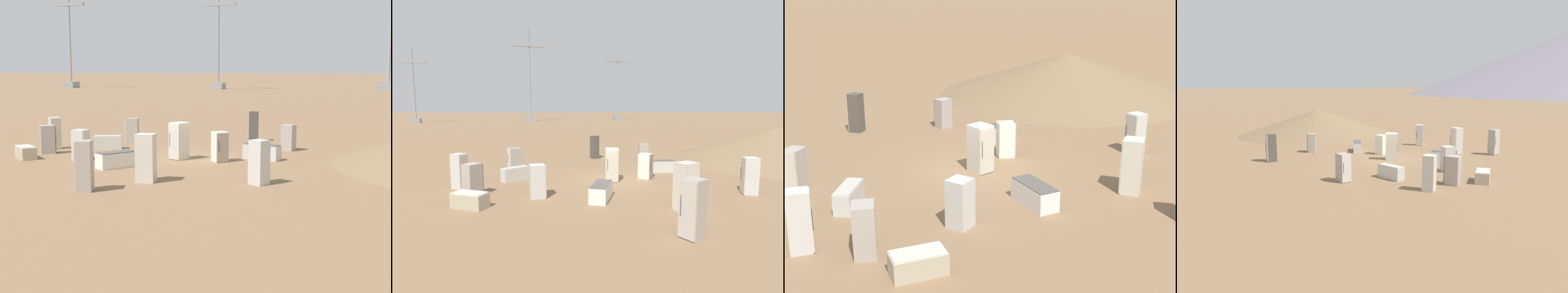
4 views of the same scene
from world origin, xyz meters
TOP-DOWN VIEW (x-y plane):
  - ground_plane at (0.00, 0.00)m, footprint 1000.00×1000.00m
  - dirt_mound at (14.74, 3.14)m, footprint 15.78×15.78m
  - power_pylon_0 at (38.67, 99.92)m, footprint 9.93×3.40m
  - power_pylon_1 at (3.45, 94.49)m, footprint 11.16×3.83m
  - power_pylon_2 at (-31.77, 89.05)m, footprint 7.82×2.68m
  - discarded_fridge_0 at (-5.17, 4.11)m, footprint 0.89×0.76m
  - discarded_fridge_1 at (-5.22, 1.48)m, footprint 1.62×1.22m
  - discarded_fridge_2 at (-7.18, -3.00)m, footprint 1.57×1.38m
  - discarded_fridge_3 at (2.03, -0.04)m, footprint 0.93×0.93m
  - discarded_fridge_4 at (-7.21, -1.22)m, footprint 0.94×0.94m
  - discarded_fridge_5 at (-0.29, -7.96)m, footprint 0.77×0.78m
  - discarded_fridge_6 at (1.31, 7.81)m, footprint 0.68×0.73m
  - discarded_fridge_7 at (-0.08, -0.18)m, footprint 0.89×0.95m
  - discarded_fridge_8 at (1.00, -5.61)m, footprint 0.84×0.80m
  - discarded_fridge_9 at (-7.97, 0.39)m, footprint 0.84×0.83m
  - discarded_fridge_10 at (4.20, 4.84)m, footprint 0.77×0.72m
  - discarded_fridge_11 at (3.70, 1.39)m, footprint 1.93×0.96m
  - discarded_fridge_12 at (5.24, -4.34)m, footprint 0.82×0.79m
  - discarded_fridge_13 at (-1.73, -3.36)m, footprint 1.51×1.92m
  - discarded_fridge_14 at (-4.38, -2.30)m, footprint 0.72×0.66m

SIDE VIEW (x-z plane):
  - ground_plane at x=0.00m, z-range 0.00..0.00m
  - discarded_fridge_2 at x=-7.18m, z-range 0.00..0.63m
  - discarded_fridge_13 at x=-1.73m, z-range 0.00..0.72m
  - discarded_fridge_1 at x=-5.22m, z-range 0.00..0.74m
  - discarded_fridge_11 at x=3.70m, z-range 0.00..0.75m
  - discarded_fridge_10 at x=4.20m, z-range 0.00..1.41m
  - discarded_fridge_3 at x=2.03m, z-range 0.00..1.44m
  - discarded_fridge_4 at x=-7.21m, z-range 0.00..1.49m
  - discarded_fridge_0 at x=-5.17m, z-range 0.00..1.50m
  - discarded_fridge_14 at x=-4.38m, z-range 0.00..1.50m
  - discarded_fridge_12 at x=5.24m, z-range 0.00..1.73m
  - discarded_fridge_9 at x=-7.97m, z-range 0.00..1.76m
  - discarded_fridge_7 at x=-0.08m, z-range 0.00..1.82m
  - discarded_fridge_6 at x=1.31m, z-range 0.00..1.84m
  - discarded_fridge_5 at x=-0.29m, z-range 0.00..1.86m
  - discarded_fridge_8 at x=1.00m, z-range 0.00..1.91m
  - dirt_mound at x=14.74m, z-range 0.00..2.54m
  - power_pylon_2 at x=-31.77m, z-range -4.22..18.12m
  - power_pylon_0 at x=38.67m, z-range -5.36..23.00m
  - power_pylon_1 at x=3.45m, z-range -6.03..25.86m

